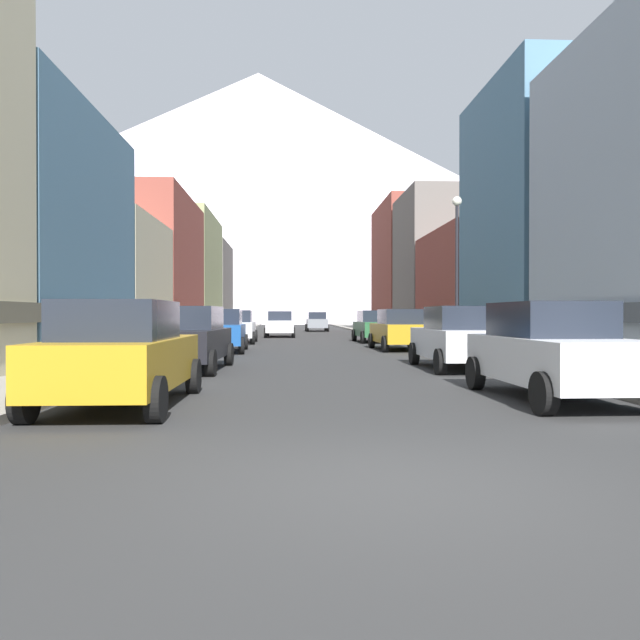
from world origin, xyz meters
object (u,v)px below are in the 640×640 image
object	(u,v)px
car_right_2	(399,329)
pedestrian_0	(179,329)
car_left_0	(122,353)
car_driving_0	(317,322)
car_left_1	(188,338)
car_right_0	(553,350)
potted_plant_2	(564,345)
potted_plant_1	(532,340)
car_left_3	(237,327)
car_right_1	(459,338)
pedestrian_2	(122,337)
streetlamp_right	(457,250)
car_left_2	(221,330)
car_right_3	(375,326)
car_driving_1	(280,324)
potted_plant_0	(522,341)
pedestrian_1	(552,337)

from	to	relation	value
car_right_2	pedestrian_0	bearing A→B (deg)	162.15
car_left_0	car_driving_0	xyz separation A→B (m)	(5.40, 46.11, 0.00)
car_left_1	car_right_0	distance (m)	9.83
car_driving_0	potted_plant_2	xyz separation A→B (m)	(5.40, -39.14, -0.23)
potted_plant_1	car_left_3	bearing A→B (deg)	128.63
car_right_1	potted_plant_1	bearing A→B (deg)	39.97
car_left_0	potted_plant_1	bearing A→B (deg)	40.80
car_right_0	pedestrian_2	distance (m)	13.24
pedestrian_2	streetlamp_right	bearing A→B (deg)	15.89
car_left_2	car_left_3	bearing A→B (deg)	89.98
car_right_3	car_driving_1	world-z (taller)	same
car_driving_1	car_driving_0	bearing A→B (deg)	77.39
car_driving_0	pedestrian_2	world-z (taller)	car_driving_0
car_right_1	streetlamp_right	size ratio (longest dim) A/B	0.75
pedestrian_0	car_left_3	bearing A→B (deg)	55.86
car_right_3	pedestrian_0	xyz separation A→B (m)	(-10.05, -4.33, -0.04)
potted_plant_0	pedestrian_2	bearing A→B (deg)	-175.51
car_left_1	car_left_3	bearing A→B (deg)	90.01
car_right_0	potted_plant_1	distance (m)	9.41
car_left_0	car_driving_0	bearing A→B (deg)	83.32
car_left_1	pedestrian_1	distance (m)	10.07
car_driving_1	pedestrian_1	xyz separation A→B (m)	(7.85, -25.74, 0.03)
car_driving_0	potted_plant_1	world-z (taller)	car_driving_0
car_right_1	car_driving_1	xyz separation A→B (m)	(-5.40, 25.16, 0.00)
pedestrian_0	car_driving_0	bearing A→B (deg)	73.72
car_driving_0	car_left_0	bearing A→B (deg)	-96.68
car_left_2	potted_plant_1	world-z (taller)	car_left_2
car_left_1	streetlamp_right	bearing A→B (deg)	31.84
potted_plant_2	car_right_1	bearing A→B (deg)	-174.15
car_left_0	car_right_2	xyz separation A→B (m)	(7.60, 15.99, 0.00)
streetlamp_right	car_left_2	bearing A→B (deg)	163.26
car_driving_0	potted_plant_0	distance (m)	36.38
car_left_1	pedestrian_2	bearing A→B (deg)	135.86
car_right_0	car_driving_0	bearing A→B (deg)	92.76
car_left_2	potted_plant_2	xyz separation A→B (m)	(10.80, -8.18, -0.23)
car_left_1	car_right_2	xyz separation A→B (m)	(7.60, 9.27, 0.00)
pedestrian_2	car_left_2	bearing A→B (deg)	67.98
car_left_2	streetlamp_right	size ratio (longest dim) A/B	0.76
car_left_2	car_left_3	distance (m)	7.69
car_left_1	potted_plant_0	size ratio (longest dim) A/B	5.11
potted_plant_2	car_left_1	bearing A→B (deg)	-178.67
car_right_0	potted_plant_2	xyz separation A→B (m)	(3.20, 6.49, -0.23)
car_right_0	car_right_3	bearing A→B (deg)	90.00
streetlamp_right	pedestrian_2	bearing A→B (deg)	-164.11
pedestrian_1	car_left_1	bearing A→B (deg)	176.23
car_right_2	car_left_3	bearing A→B (deg)	137.97
car_left_0	potted_plant_1	world-z (taller)	car_left_0
car_right_1	streetlamp_right	bearing A→B (deg)	74.94
car_right_2	car_left_2	bearing A→B (deg)	-173.74
potted_plant_0	pedestrian_1	bearing A→B (deg)	-100.41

